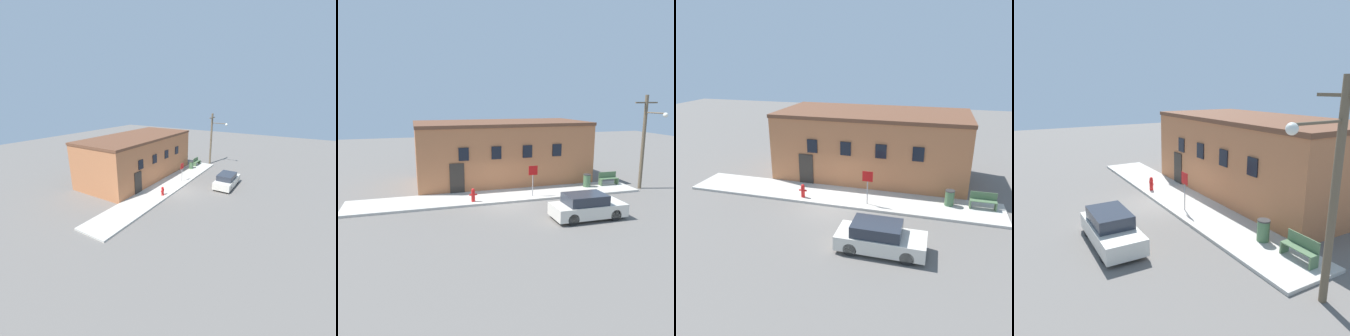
{
  "view_description": "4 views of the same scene",
  "coord_description": "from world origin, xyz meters",
  "views": [
    {
      "loc": [
        -18.14,
        -9.77,
        8.9
      ],
      "look_at": [
        0.37,
        1.44,
        2.0
      ],
      "focal_mm": 24.0,
      "sensor_mm": 36.0,
      "label": 1
    },
    {
      "loc": [
        -5.54,
        -19.09,
        6.48
      ],
      "look_at": [
        0.37,
        1.44,
        2.0
      ],
      "focal_mm": 35.0,
      "sensor_mm": 36.0,
      "label": 2
    },
    {
      "loc": [
        5.54,
        -16.76,
        8.64
      ],
      "look_at": [
        0.37,
        1.44,
        2.0
      ],
      "focal_mm": 35.0,
      "sensor_mm": 36.0,
      "label": 3
    },
    {
      "loc": [
        16.19,
        -7.35,
        6.46
      ],
      "look_at": [
        0.37,
        1.44,
        2.0
      ],
      "focal_mm": 35.0,
      "sensor_mm": 36.0,
      "label": 4
    }
  ],
  "objects": [
    {
      "name": "fire_hydrant",
      "position": [
        -2.04,
        0.56,
        0.57
      ],
      "size": [
        0.5,
        0.24,
        0.86
      ],
      "color": "red",
      "rests_on": "sidewalk"
    },
    {
      "name": "sidewalk",
      "position": [
        0.0,
        1.44,
        0.07
      ],
      "size": [
        19.75,
        2.88,
        0.14
      ],
      "color": "#BCB7AD",
      "rests_on": "ground"
    },
    {
      "name": "brick_building",
      "position": [
        1.23,
        5.99,
        2.4
      ],
      "size": [
        13.28,
        6.35,
        4.79
      ],
      "color": "#B26B42",
      "rests_on": "ground"
    },
    {
      "name": "bench",
      "position": [
        8.58,
        1.93,
        0.61
      ],
      "size": [
        1.47,
        0.44,
        0.96
      ],
      "color": "#4C6B47",
      "rests_on": "sidewalk"
    },
    {
      "name": "stop_sign",
      "position": [
        2.01,
        0.68,
        1.58
      ],
      "size": [
        0.62,
        0.06,
        2.06
      ],
      "color": "gray",
      "rests_on": "sidewalk"
    },
    {
      "name": "trash_bin",
      "position": [
        6.71,
        1.83,
        0.62
      ],
      "size": [
        0.55,
        0.55,
        0.94
      ],
      "color": "#426642",
      "rests_on": "sidewalk"
    },
    {
      "name": "ground_plane",
      "position": [
        0.0,
        0.0,
        0.0
      ],
      "size": [
        80.0,
        80.0,
        0.0
      ],
      "primitive_type": "plane",
      "color": "#66605B"
    },
    {
      "name": "parked_car",
      "position": [
        3.55,
        -3.75,
        0.67
      ],
      "size": [
        4.09,
        1.69,
        1.41
      ],
      "color": "black",
      "rests_on": "ground"
    }
  ]
}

